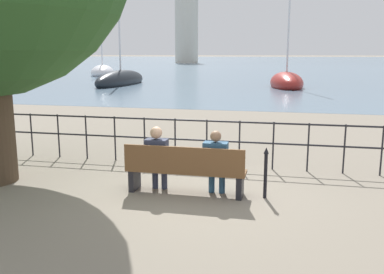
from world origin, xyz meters
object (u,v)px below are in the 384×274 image
(sailboat_2, at_px, (103,72))
(sailboat_3, at_px, (121,80))
(seated_person_left, at_px, (157,155))
(seated_person_right, at_px, (216,160))
(closed_umbrella, at_px, (266,170))
(park_bench, at_px, (185,170))
(sailboat_0, at_px, (286,82))
(harbor_lighthouse, at_px, (186,23))

(sailboat_2, bearing_deg, sailboat_3, -81.25)
(seated_person_left, xyz_separation_m, sailboat_2, (-18.09, 37.43, -0.28))
(seated_person_right, distance_m, sailboat_3, 27.76)
(seated_person_right, distance_m, closed_umbrella, 0.88)
(seated_person_left, xyz_separation_m, seated_person_right, (1.08, 0.00, -0.02))
(seated_person_left, relative_size, sailboat_2, 0.12)
(sailboat_2, relative_size, sailboat_3, 1.03)
(seated_person_right, bearing_deg, sailboat_3, 115.55)
(closed_umbrella, bearing_deg, seated_person_right, -178.05)
(seated_person_right, bearing_deg, park_bench, -171.33)
(sailboat_0, height_order, harbor_lighthouse, harbor_lighthouse)
(sailboat_0, distance_m, sailboat_2, 23.43)
(seated_person_left, relative_size, sailboat_3, 0.13)
(park_bench, relative_size, sailboat_3, 0.23)
(park_bench, height_order, seated_person_right, seated_person_right)
(seated_person_right, bearing_deg, harbor_lighthouse, 103.82)
(seated_person_left, distance_m, sailboat_3, 27.31)
(sailboat_2, distance_m, sailboat_3, 14.33)
(park_bench, height_order, sailboat_2, sailboat_2)
(seated_person_left, height_order, sailboat_2, sailboat_2)
(sailboat_2, bearing_deg, sailboat_0, -52.13)
(park_bench, relative_size, seated_person_left, 1.79)
(sailboat_0, distance_m, harbor_lighthouse, 81.35)
(park_bench, distance_m, harbor_lighthouse, 105.34)
(seated_person_right, height_order, harbor_lighthouse, harbor_lighthouse)
(seated_person_right, distance_m, sailboat_0, 25.48)
(seated_person_left, distance_m, sailboat_0, 25.54)
(park_bench, distance_m, sailboat_0, 25.59)
(park_bench, relative_size, sailboat_0, 0.22)
(seated_person_right, height_order, sailboat_0, sailboat_0)
(sailboat_2, bearing_deg, harbor_lighthouse, 73.82)
(seated_person_left, distance_m, harbor_lighthouse, 105.12)
(seated_person_right, height_order, sailboat_3, sailboat_3)
(sailboat_2, xyz_separation_m, sailboat_3, (7.20, -12.39, -0.02))
(sailboat_0, bearing_deg, sailboat_3, 173.53)
(sailboat_3, bearing_deg, sailboat_2, 121.68)
(park_bench, xyz_separation_m, sailboat_0, (1.51, 25.54, -0.08))
(park_bench, height_order, closed_umbrella, closed_umbrella)
(park_bench, height_order, harbor_lighthouse, harbor_lighthouse)
(seated_person_right, relative_size, closed_umbrella, 1.29)
(sailboat_3, relative_size, harbor_lighthouse, 0.44)
(sailboat_0, bearing_deg, park_bench, -101.71)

